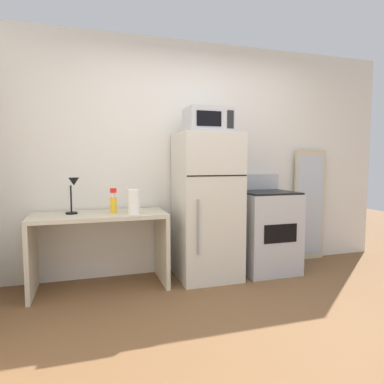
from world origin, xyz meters
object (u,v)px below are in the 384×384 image
(desk, at_px, (100,235))
(desk_lamp, at_px, (73,189))
(paper_towel_roll, at_px, (134,202))
(spray_bottle, at_px, (113,204))
(leaning_mirror, at_px, (309,205))
(microwave, at_px, (208,121))
(refrigerator, at_px, (207,206))
(oven_range, at_px, (266,231))

(desk, height_order, desk_lamp, desk_lamp)
(desk, xyz_separation_m, paper_towel_roll, (0.32, -0.14, 0.34))
(desk, bearing_deg, spray_bottle, -23.01)
(desk_lamp, xyz_separation_m, leaning_mirror, (2.84, 0.22, -0.29))
(paper_towel_roll, distance_m, microwave, 1.14)
(refrigerator, xyz_separation_m, leaning_mirror, (1.49, 0.26, -0.08))
(desk_lamp, xyz_separation_m, paper_towel_roll, (0.56, -0.16, -0.12))
(spray_bottle, distance_m, oven_range, 1.75)
(desk, bearing_deg, microwave, -1.85)
(leaning_mirror, bearing_deg, microwave, -169.26)
(spray_bottle, height_order, leaning_mirror, leaning_mirror)
(desk_lamp, relative_size, microwave, 0.77)
(desk, distance_m, oven_range, 1.84)
(paper_towel_roll, bearing_deg, desk, 155.98)
(desk, xyz_separation_m, desk_lamp, (-0.24, 0.02, 0.46))
(desk, distance_m, paper_towel_roll, 0.49)
(paper_towel_roll, height_order, oven_range, oven_range)
(microwave, bearing_deg, desk_lamp, 177.54)
(spray_bottle, height_order, oven_range, oven_range)
(desk, bearing_deg, oven_range, -0.28)
(desk_lamp, distance_m, paper_towel_roll, 0.59)
(desk_lamp, bearing_deg, oven_range, -0.86)
(desk, distance_m, refrigerator, 1.14)
(paper_towel_roll, height_order, leaning_mirror, leaning_mirror)
(microwave, bearing_deg, spray_bottle, -178.81)
(spray_bottle, bearing_deg, leaning_mirror, 6.98)
(leaning_mirror, bearing_deg, oven_range, -161.52)
(desk_lamp, xyz_separation_m, refrigerator, (1.35, -0.04, -0.21))
(desk, relative_size, oven_range, 1.17)
(microwave, xyz_separation_m, leaning_mirror, (1.49, 0.28, -0.98))
(spray_bottle, xyz_separation_m, refrigerator, (0.98, 0.04, -0.07))
(desk_lamp, relative_size, spray_bottle, 1.42)
(desk_lamp, xyz_separation_m, oven_range, (2.08, -0.03, -0.52))
(refrigerator, distance_m, microwave, 0.91)
(refrigerator, height_order, leaning_mirror, refrigerator)
(desk, relative_size, refrigerator, 0.83)
(spray_bottle, height_order, refrigerator, refrigerator)
(microwave, height_order, oven_range, microwave)
(desk, height_order, spray_bottle, spray_bottle)
(paper_towel_roll, xyz_separation_m, oven_range, (1.52, 0.13, -0.40))
(desk_lamp, bearing_deg, leaning_mirror, 4.51)
(desk, bearing_deg, refrigerator, -0.76)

